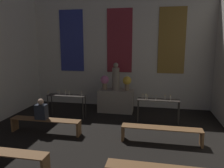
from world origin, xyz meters
The scene contains 11 objects.
wall_back centered at (0.00, 11.68, 2.48)m, with size 8.17×0.16×4.91m.
altar centered at (0.00, 10.70, 0.47)m, with size 1.44×0.65×0.94m.
statue centered at (0.00, 10.70, 1.46)m, with size 0.30×0.30×1.13m.
flower_vase_left centered at (-0.47, 10.70, 1.30)m, with size 0.35×0.35×0.58m.
flower_vase_right centered at (0.47, 10.70, 1.30)m, with size 0.35×0.35×0.58m.
candle_rack_left centered at (-1.73, 9.62, 0.76)m, with size 1.47×0.38×1.09m.
candle_rack_right centered at (1.72, 9.62, 0.76)m, with size 1.47×0.38×1.09m.
pew_third_left centered at (-1.81, 5.94, 0.35)m, with size 2.29×0.36×0.47m.
pew_back_left centered at (-1.81, 8.07, 0.35)m, with size 2.29×0.36×0.47m.
pew_back_right centered at (1.81, 8.07, 0.35)m, with size 2.29×0.36×0.47m.
person_seated centered at (-1.93, 8.07, 0.75)m, with size 0.36×0.24×0.67m.
Camera 1 is at (1.56, 1.98, 2.85)m, focal length 35.00 mm.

